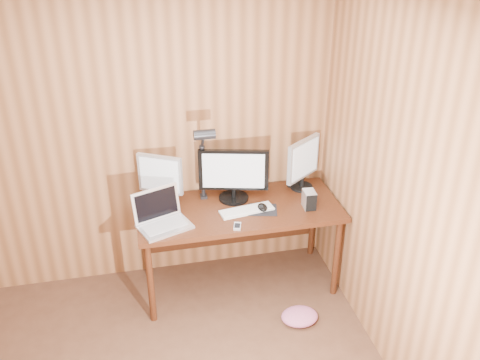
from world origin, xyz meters
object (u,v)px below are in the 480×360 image
object	(u,v)px
monitor_left	(160,178)
monitor_right	(303,163)
mouse	(262,207)
desk	(237,216)
hard_drive	(309,200)
speaker	(290,181)
monitor_center	(234,174)
keyboard	(247,210)
laptop	(161,217)
desk_lamp	(204,154)
phone	(237,226)

from	to	relation	value
monitor_left	monitor_right	xyz separation A→B (m)	(1.17, -0.01, 0.02)
monitor_right	mouse	distance (m)	0.54
monitor_left	monitor_right	bearing A→B (deg)	28.57
desk	hard_drive	xyz separation A→B (m)	(0.54, -0.19, 0.19)
monitor_right	hard_drive	world-z (taller)	monitor_right
mouse	speaker	size ratio (longest dim) A/B	1.03
monitor_center	keyboard	xyz separation A→B (m)	(0.06, -0.21, -0.21)
laptop	keyboard	xyz separation A→B (m)	(0.66, 0.05, -0.06)
desk	hard_drive	size ratio (longest dim) A/B	11.33
monitor_left	keyboard	world-z (taller)	monitor_left
monitor_right	desk_lamp	xyz separation A→B (m)	(-0.83, -0.07, 0.20)
desk	monitor_left	world-z (taller)	monitor_left
keyboard	hard_drive	distance (m)	0.50
monitor_right	desk_lamp	world-z (taller)	desk_lamp
desk_lamp	keyboard	bearing A→B (deg)	-48.61
keyboard	mouse	world-z (taller)	mouse
keyboard	mouse	distance (m)	0.13
monitor_right	phone	bearing A→B (deg)	179.27
monitor_left	phone	bearing A→B (deg)	-14.33
mouse	speaker	distance (m)	0.46
desk	speaker	distance (m)	0.56
desk_lamp	monitor_left	bearing A→B (deg)	152.49
desk	keyboard	size ratio (longest dim) A/B	3.66
mouse	hard_drive	world-z (taller)	hard_drive
phone	monitor_left	bearing A→B (deg)	152.49
desk	monitor_right	distance (m)	0.70
monitor_left	speaker	world-z (taller)	monitor_left
desk	laptop	distance (m)	0.67
keyboard	speaker	bearing A→B (deg)	26.34
desk	laptop	world-z (taller)	laptop
hard_drive	mouse	bearing A→B (deg)	176.80
monitor_left	phone	world-z (taller)	monitor_left
monitor_center	monitor_left	world-z (taller)	monitor_center
laptop	mouse	size ratio (longest dim) A/B	3.87
mouse	desk_lamp	xyz separation A→B (m)	(-0.42, 0.21, 0.41)
monitor_center	monitor_left	size ratio (longest dim) A/B	1.32
speaker	desk_lamp	size ratio (longest dim) A/B	0.16
monitor_center	phone	distance (m)	0.47
desk_lamp	desk	bearing A→B (deg)	-27.25
desk	monitor_left	bearing A→B (deg)	166.89
desk	laptop	size ratio (longest dim) A/B	3.59
monitor_right	speaker	distance (m)	0.21
speaker	desk	bearing A→B (deg)	-160.89
monitor_center	keyboard	bearing A→B (deg)	-60.62
monitor_left	mouse	bearing A→B (deg)	8.23
mouse	monitor_right	bearing A→B (deg)	58.61
hard_drive	phone	distance (m)	0.63
hard_drive	desk	bearing A→B (deg)	163.49
monitor_center	laptop	bearing A→B (deg)	-142.71
keyboard	monitor_right	bearing A→B (deg)	17.88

